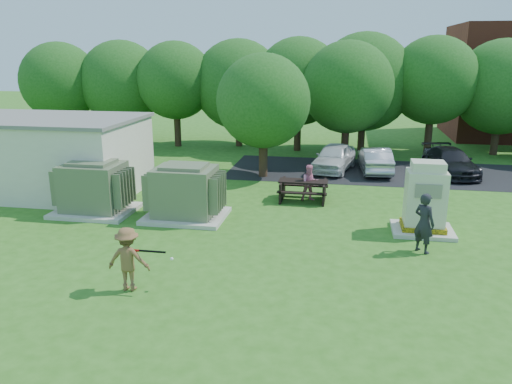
% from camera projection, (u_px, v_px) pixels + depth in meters
% --- Properties ---
extents(ground, '(120.00, 120.00, 0.00)m').
position_uv_depth(ground, '(231.00, 273.00, 14.25)').
color(ground, '#2D6619').
rests_on(ground, ground).
extents(service_building, '(10.00, 5.00, 3.20)m').
position_uv_depth(service_building, '(27.00, 156.00, 22.34)').
color(service_building, beige).
rests_on(service_building, ground).
extents(service_building_roof, '(10.20, 5.20, 0.15)m').
position_uv_depth(service_building_roof, '(22.00, 118.00, 21.89)').
color(service_building_roof, slate).
rests_on(service_building_roof, service_building).
extents(parking_strip, '(20.00, 6.00, 0.01)m').
position_uv_depth(parking_strip, '(422.00, 174.00, 25.82)').
color(parking_strip, '#232326').
rests_on(parking_strip, ground).
extents(transformer_left, '(3.00, 2.40, 2.07)m').
position_uv_depth(transformer_left, '(94.00, 189.00, 19.37)').
color(transformer_left, beige).
rests_on(transformer_left, ground).
extents(transformer_right, '(3.00, 2.40, 2.07)m').
position_uv_depth(transformer_right, '(185.00, 193.00, 18.73)').
color(transformer_right, beige).
rests_on(transformer_right, ground).
extents(generator_cabinet, '(2.08, 1.70, 2.53)m').
position_uv_depth(generator_cabinet, '(425.00, 202.00, 17.18)').
color(generator_cabinet, beige).
rests_on(generator_cabinet, ground).
extents(picnic_table, '(2.05, 1.54, 0.88)m').
position_uv_depth(picnic_table, '(303.00, 188.00, 21.04)').
color(picnic_table, black).
rests_on(picnic_table, ground).
extents(batter, '(1.15, 0.70, 1.73)m').
position_uv_depth(batter, '(128.00, 259.00, 13.05)').
color(batter, brown).
rests_on(batter, ground).
extents(person_by_generator, '(0.83, 0.82, 1.93)m').
position_uv_depth(person_by_generator, '(424.00, 223.00, 15.50)').
color(person_by_generator, black).
rests_on(person_by_generator, ground).
extents(person_at_picnic, '(0.89, 0.78, 1.54)m').
position_uv_depth(person_at_picnic, '(310.00, 183.00, 21.00)').
color(person_at_picnic, pink).
rests_on(person_at_picnic, ground).
extents(car_white, '(2.54, 4.46, 1.43)m').
position_uv_depth(car_white, '(334.00, 157.00, 26.34)').
color(car_white, silver).
rests_on(car_white, ground).
extents(car_silver_a, '(1.76, 4.15, 1.33)m').
position_uv_depth(car_silver_a, '(375.00, 160.00, 25.96)').
color(car_silver_a, '#9F9FA3').
rests_on(car_silver_a, ground).
extents(car_dark, '(2.68, 4.80, 1.32)m').
position_uv_depth(car_dark, '(450.00, 162.00, 25.58)').
color(car_dark, black).
rests_on(car_dark, ground).
extents(batting_equipment, '(1.05, 0.32, 0.35)m').
position_uv_depth(batting_equipment, '(151.00, 252.00, 12.91)').
color(batting_equipment, black).
rests_on(batting_equipment, ground).
extents(tree_row, '(41.30, 13.30, 7.30)m').
position_uv_depth(tree_row, '(327.00, 85.00, 30.34)').
color(tree_row, '#47301E').
rests_on(tree_row, ground).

